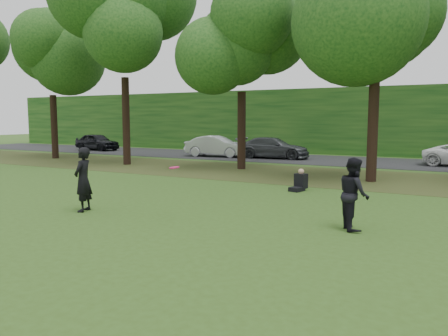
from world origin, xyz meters
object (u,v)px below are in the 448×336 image
player_left (83,180)px  player_right (354,194)px  frisbee (174,167)px  seated_person (300,182)px

player_left → player_right: bearing=85.0°
player_right → player_left: bearing=74.4°
frisbee → seated_person: frisbee is taller
player_left → player_right: (7.41, 1.58, -0.05)m
player_right → frisbee: bearing=78.3°
player_right → frisbee: (-4.41, -1.26, 0.53)m
player_left → seated_person: bearing=129.1°
seated_person → frisbee: bearing=-88.6°
player_left → seated_person: player_left is taller
player_left → frisbee: 3.05m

